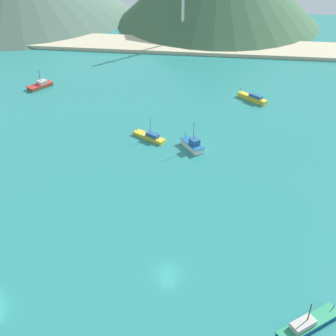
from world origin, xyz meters
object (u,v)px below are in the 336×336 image
(fishing_boat_4, at_px, (40,85))
(fishing_boat_5, at_px, (308,324))
(fishing_boat_2, at_px, (193,145))
(fishing_boat_7, at_px, (150,136))
(radio_tower, at_px, (183,2))
(fishing_boat_8, at_px, (253,98))

(fishing_boat_4, height_order, fishing_boat_5, fishing_boat_4)
(fishing_boat_2, xyz_separation_m, fishing_boat_7, (-11.11, 3.38, -0.36))
(radio_tower, bearing_deg, fishing_boat_8, -62.65)
(fishing_boat_7, distance_m, fishing_boat_8, 37.33)
(fishing_boat_2, distance_m, fishing_boat_7, 11.62)
(fishing_boat_8, relative_size, radio_tower, 0.28)
(fishing_boat_7, height_order, fishing_boat_8, fishing_boat_7)
(fishing_boat_5, bearing_deg, fishing_boat_8, 93.89)
(fishing_boat_2, relative_size, fishing_boat_8, 0.85)
(fishing_boat_4, distance_m, fishing_boat_5, 107.68)
(fishing_boat_4, height_order, fishing_boat_7, fishing_boat_7)
(fishing_boat_4, distance_m, radio_tower, 64.09)
(fishing_boat_2, bearing_deg, fishing_boat_8, 62.19)
(fishing_boat_5, xyz_separation_m, fishing_boat_7, (-32.06, 53.13, 0.01))
(fishing_boat_5, distance_m, fishing_boat_7, 62.05)
(fishing_boat_5, bearing_deg, fishing_boat_4, 131.28)
(fishing_boat_2, height_order, radio_tower, radio_tower)
(fishing_boat_4, relative_size, fishing_boat_5, 0.79)
(fishing_boat_2, height_order, fishing_boat_8, fishing_boat_2)
(fishing_boat_7, bearing_deg, fishing_boat_8, 44.40)
(fishing_boat_7, xyz_separation_m, radio_tower, (1.11, 75.54, 14.94))
(fishing_boat_2, relative_size, radio_tower, 0.24)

